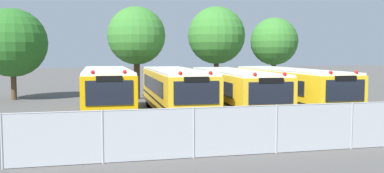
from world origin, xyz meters
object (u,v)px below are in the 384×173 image
(tree_0, at_px, (12,43))
(tree_2, at_px, (217,35))
(traffic_cone, at_px, (120,146))
(school_bus_0, at_px, (107,91))
(tree_1, at_px, (136,36))
(school_bus_3, at_px, (289,88))
(tree_3, at_px, (276,41))
(school_bus_1, at_px, (175,90))
(school_bus_2, at_px, (233,90))

(tree_0, bearing_deg, tree_2, 0.71)
(tree_0, distance_m, traffic_cone, 19.95)
(school_bus_0, height_order, tree_1, tree_1)
(school_bus_0, bearing_deg, tree_0, -57.36)
(school_bus_0, xyz_separation_m, tree_0, (-6.60, 10.31, 2.77))
(school_bus_3, height_order, traffic_cone, school_bus_3)
(tree_1, height_order, tree_2, tree_2)
(school_bus_3, height_order, tree_3, tree_3)
(school_bus_0, height_order, traffic_cone, school_bus_0)
(tree_2, bearing_deg, school_bus_3, -82.51)
(school_bus_3, bearing_deg, school_bus_1, -2.54)
(school_bus_3, relative_size, tree_2, 1.57)
(school_bus_0, distance_m, school_bus_3, 10.59)
(school_bus_0, relative_size, school_bus_2, 0.88)
(school_bus_3, bearing_deg, school_bus_0, -0.23)
(tree_0, bearing_deg, traffic_cone, -69.42)
(school_bus_1, relative_size, school_bus_2, 0.98)
(school_bus_3, bearing_deg, tree_1, -47.24)
(tree_0, relative_size, tree_2, 0.93)
(school_bus_2, relative_size, tree_3, 1.76)
(school_bus_1, xyz_separation_m, tree_0, (-10.35, 10.02, 2.80))
(tree_2, distance_m, tree_3, 5.22)
(tree_1, bearing_deg, tree_2, 13.94)
(school_bus_3, distance_m, traffic_cone, 13.13)
(school_bus_2, distance_m, tree_2, 11.39)
(tree_3, bearing_deg, tree_2, 179.16)
(school_bus_1, relative_size, tree_3, 1.72)
(tree_1, distance_m, traffic_cone, 17.53)
(tree_1, bearing_deg, traffic_cone, -97.10)
(tree_0, bearing_deg, tree_1, -9.53)
(school_bus_0, bearing_deg, school_bus_1, -175.62)
(school_bus_3, bearing_deg, traffic_cone, 37.50)
(school_bus_0, height_order, tree_0, tree_0)
(school_bus_2, xyz_separation_m, tree_0, (-13.68, 10.41, 2.83))
(school_bus_1, xyz_separation_m, school_bus_3, (6.84, -0.25, -0.01))
(school_bus_3, distance_m, tree_3, 11.50)
(school_bus_1, height_order, school_bus_2, school_bus_1)
(school_bus_0, relative_size, tree_3, 1.55)
(school_bus_0, relative_size, school_bus_3, 0.88)
(school_bus_0, bearing_deg, tree_2, -131.25)
(school_bus_2, bearing_deg, tree_2, -99.72)
(school_bus_2, height_order, traffic_cone, school_bus_2)
(school_bus_1, height_order, tree_1, tree_1)
(school_bus_1, bearing_deg, tree_0, -43.30)
(school_bus_0, relative_size, tree_1, 1.45)
(school_bus_3, height_order, tree_0, tree_0)
(school_bus_1, relative_size, tree_1, 1.61)
(school_bus_0, height_order, school_bus_2, school_bus_0)
(school_bus_1, bearing_deg, school_bus_3, 178.63)
(tree_0, xyz_separation_m, tree_1, (8.96, -1.50, 0.57))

